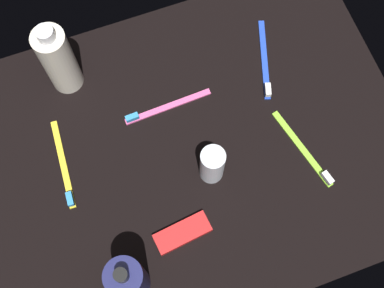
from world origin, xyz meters
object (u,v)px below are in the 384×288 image
object	(u,v)px
deodorant_stick	(212,165)
toothbrush_blue	(265,63)
lotion_bottle	(128,280)
toothbrush_pink	(163,108)
toothbrush_yellow	(64,169)
bodywash_bottle	(58,60)
toothbrush_lime	(306,152)
snack_bar_red	(182,233)

from	to	relation	value
deodorant_stick	toothbrush_blue	distance (cm)	25.98
lotion_bottle	toothbrush_pink	world-z (taller)	lotion_bottle
toothbrush_yellow	bodywash_bottle	bearing A→B (deg)	-107.94
toothbrush_pink	toothbrush_lime	world-z (taller)	same
bodywash_bottle	toothbrush_pink	xyz separation A→B (cm)	(-15.96, 12.65, -8.11)
deodorant_stick	snack_bar_red	bearing A→B (deg)	45.10
bodywash_bottle	lotion_bottle	bearing A→B (deg)	89.95
toothbrush_blue	toothbrush_lime	world-z (taller)	same
bodywash_bottle	toothbrush_pink	world-z (taller)	bodywash_bottle
lotion_bottle	snack_bar_red	bearing A→B (deg)	-154.81
toothbrush_pink	toothbrush_lime	xyz separation A→B (cm)	(-22.89, 18.24, 0.00)
bodywash_bottle	deodorant_stick	size ratio (longest dim) A/B	1.87
lotion_bottle	snack_bar_red	world-z (taller)	lotion_bottle
lotion_bottle	toothbrush_blue	world-z (taller)	lotion_bottle
lotion_bottle	toothbrush_lime	xyz separation A→B (cm)	(-38.89, -11.78, -7.19)
toothbrush_blue	lotion_bottle	bearing A→B (deg)	39.65
snack_bar_red	toothbrush_blue	bearing A→B (deg)	-142.14
toothbrush_yellow	snack_bar_red	distance (cm)	25.80
toothbrush_blue	deodorant_stick	bearing A→B (deg)	43.88
snack_bar_red	bodywash_bottle	bearing A→B (deg)	-79.67
toothbrush_blue	toothbrush_lime	distance (cm)	20.43
lotion_bottle	toothbrush_pink	size ratio (longest dim) A/B	1.00
toothbrush_pink	toothbrush_lime	size ratio (longest dim) A/B	1.01
snack_bar_red	toothbrush_pink	bearing A→B (deg)	-107.22
bodywash_bottle	toothbrush_yellow	size ratio (longest dim) A/B	1.05
toothbrush_blue	toothbrush_yellow	world-z (taller)	same
lotion_bottle	snack_bar_red	size ratio (longest dim) A/B	1.73
toothbrush_pink	toothbrush_lime	bearing A→B (deg)	141.44
deodorant_stick	toothbrush_yellow	world-z (taller)	deodorant_stick
deodorant_stick	toothbrush_pink	bearing A→B (deg)	-74.16
snack_bar_red	deodorant_stick	bearing A→B (deg)	-141.33
bodywash_bottle	toothbrush_blue	distance (cm)	41.02
lotion_bottle	toothbrush_blue	xyz separation A→B (cm)	(-38.86, -32.21, -7.19)
lotion_bottle	toothbrush_blue	distance (cm)	50.98
bodywash_bottle	toothbrush_pink	bearing A→B (deg)	141.62
toothbrush_lime	snack_bar_red	bearing A→B (deg)	13.19
lotion_bottle	deodorant_stick	size ratio (longest dim) A/B	1.77
toothbrush_blue	toothbrush_yellow	xyz separation A→B (cm)	(44.66, 7.58, 0.00)
bodywash_bottle	toothbrush_blue	size ratio (longest dim) A/B	1.09
lotion_bottle	toothbrush_yellow	xyz separation A→B (cm)	(5.80, -24.63, -7.19)
bodywash_bottle	toothbrush_blue	world-z (taller)	bodywash_bottle
toothbrush_blue	snack_bar_red	size ratio (longest dim) A/B	1.68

